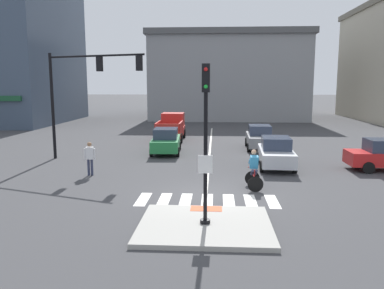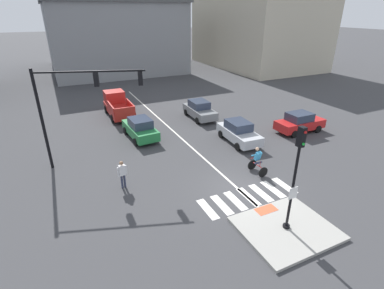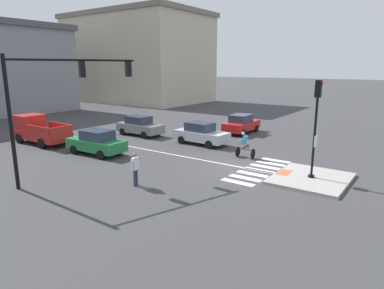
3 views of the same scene
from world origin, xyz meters
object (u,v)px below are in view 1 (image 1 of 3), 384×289
(cyclist, at_px, (254,169))
(car_silver_eastbound_mid, at_px, (276,153))
(signal_pole, at_px, (206,130))
(pickup_truck_red_westbound_distant, at_px, (172,128))
(pedestrian_at_curb_left, at_px, (90,156))
(car_green_westbound_far, at_px, (166,141))
(car_grey_eastbound_far, at_px, (260,137))
(traffic_light_mast, at_px, (80,85))

(cyclist, bearing_deg, car_silver_eastbound_mid, 70.06)
(car_silver_eastbound_mid, relative_size, cyclist, 2.49)
(signal_pole, xyz_separation_m, car_silver_eastbound_mid, (3.57, 9.23, -2.30))
(car_silver_eastbound_mid, relative_size, pickup_truck_red_westbound_distant, 0.82)
(signal_pole, height_order, pedestrian_at_curb_left, signal_pole)
(pickup_truck_red_westbound_distant, bearing_deg, car_green_westbound_far, -86.90)
(car_grey_eastbound_far, relative_size, cyclist, 2.46)
(car_green_westbound_far, height_order, pickup_truck_red_westbound_distant, pickup_truck_red_westbound_distant)
(cyclist, bearing_deg, pickup_truck_red_westbound_distant, 109.54)
(traffic_light_mast, relative_size, car_silver_eastbound_mid, 1.50)
(traffic_light_mast, bearing_deg, pickup_truck_red_westbound_distant, 65.40)
(car_green_westbound_far, bearing_deg, signal_pole, -77.56)
(signal_pole, xyz_separation_m, cyclist, (1.97, 4.82, -2.24))
(car_green_westbound_far, bearing_deg, car_silver_eastbound_mid, -31.57)
(car_grey_eastbound_far, distance_m, pedestrian_at_curb_left, 12.60)
(signal_pole, height_order, car_grey_eastbound_far, signal_pole)
(car_green_westbound_far, relative_size, pickup_truck_red_westbound_distant, 0.82)
(signal_pole, xyz_separation_m, pedestrian_at_curb_left, (-5.85, 6.75, -2.13))
(pickup_truck_red_westbound_distant, distance_m, cyclist, 15.61)
(traffic_light_mast, bearing_deg, car_grey_eastbound_far, 24.74)
(car_grey_eastbound_far, height_order, pickup_truck_red_westbound_distant, pickup_truck_red_westbound_distant)
(cyclist, bearing_deg, car_green_westbound_far, 120.17)
(traffic_light_mast, bearing_deg, pedestrian_at_curb_left, -66.06)
(car_silver_eastbound_mid, height_order, pedestrian_at_curb_left, pedestrian_at_curb_left)
(signal_pole, relative_size, car_grey_eastbound_far, 1.19)
(signal_pole, height_order, pickup_truck_red_westbound_distant, signal_pole)
(car_grey_eastbound_far, relative_size, car_green_westbound_far, 0.99)
(car_green_westbound_far, bearing_deg, traffic_light_mast, -147.86)
(car_green_westbound_far, distance_m, cyclist, 9.71)
(traffic_light_mast, height_order, pedestrian_at_curb_left, traffic_light_mast)
(traffic_light_mast, relative_size, pedestrian_at_curb_left, 3.75)
(car_grey_eastbound_far, height_order, pedestrian_at_curb_left, pedestrian_at_curb_left)
(car_grey_eastbound_far, xyz_separation_m, car_green_westbound_far, (-6.28, -2.13, 0.00))
(car_grey_eastbound_far, relative_size, car_silver_eastbound_mid, 0.99)
(signal_pole, distance_m, car_green_westbound_far, 13.72)
(car_grey_eastbound_far, relative_size, pedestrian_at_curb_left, 2.48)
(signal_pole, height_order, car_green_westbound_far, signal_pole)
(traffic_light_mast, xyz_separation_m, cyclist, (9.42, -5.54, -3.56))
(signal_pole, bearing_deg, car_green_westbound_far, 102.44)
(car_grey_eastbound_far, bearing_deg, cyclist, -97.57)
(car_green_westbound_far, bearing_deg, car_grey_eastbound_far, 18.75)
(signal_pole, bearing_deg, car_silver_eastbound_mid, 68.87)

